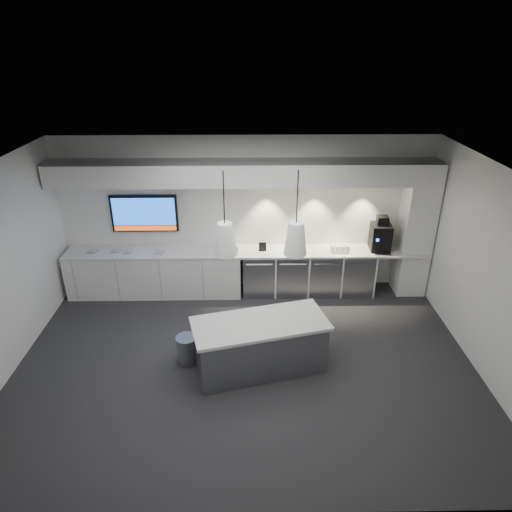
{
  "coord_description": "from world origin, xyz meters",
  "views": [
    {
      "loc": [
        0.07,
        -5.66,
        4.56
      ],
      "look_at": [
        0.18,
        1.1,
        1.3
      ],
      "focal_mm": 32.0,
      "sensor_mm": 36.0,
      "label": 1
    }
  ],
  "objects_px": {
    "coffee_machine": "(381,236)",
    "bin": "(187,350)",
    "wall_tv": "(144,213)",
    "island": "(260,345)"
  },
  "relations": [
    {
      "from": "wall_tv",
      "to": "bin",
      "type": "distance_m",
      "value": 2.93
    },
    {
      "from": "island",
      "to": "coffee_machine",
      "type": "distance_m",
      "value": 3.39
    },
    {
      "from": "coffee_machine",
      "to": "bin",
      "type": "bearing_deg",
      "value": -144.03
    },
    {
      "from": "coffee_machine",
      "to": "island",
      "type": "bearing_deg",
      "value": -131.14
    },
    {
      "from": "wall_tv",
      "to": "coffee_machine",
      "type": "height_order",
      "value": "wall_tv"
    },
    {
      "from": "bin",
      "to": "coffee_machine",
      "type": "distance_m",
      "value": 4.18
    },
    {
      "from": "bin",
      "to": "coffee_machine",
      "type": "height_order",
      "value": "coffee_machine"
    },
    {
      "from": "bin",
      "to": "coffee_machine",
      "type": "xyz_separation_m",
      "value": [
        3.45,
        2.17,
        0.94
      ]
    },
    {
      "from": "wall_tv",
      "to": "coffee_machine",
      "type": "relative_size",
      "value": 1.88
    },
    {
      "from": "wall_tv",
      "to": "coffee_machine",
      "type": "distance_m",
      "value": 4.47
    }
  ]
}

